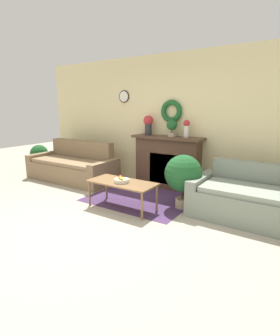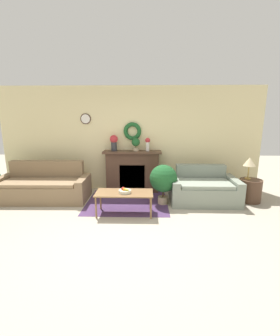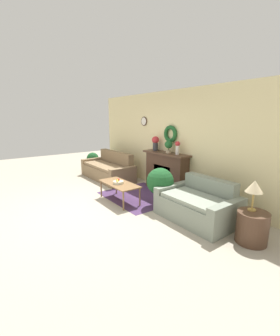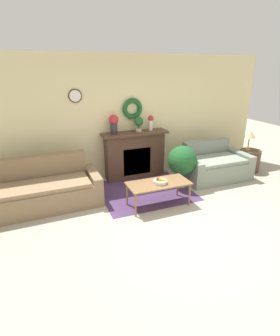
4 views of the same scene
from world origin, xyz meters
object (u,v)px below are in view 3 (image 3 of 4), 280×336
object	(u,v)px
fruit_bowl	(118,182)
table_lamp	(254,187)
vase_on_mantel_left	(155,142)
vase_on_mantel_right	(177,147)
fireplace	(166,172)
couch_left	(108,170)
side_table_by_loveseat	(252,227)
potted_plant_floor_by_couch	(93,160)
potted_plant_floor_by_loveseat	(160,182)
loveseat_right	(198,205)
potted_plant_on_mantel	(169,145)
coffee_table	(119,185)

from	to	relation	value
fruit_bowl	table_lamp	size ratio (longest dim) A/B	0.50
vase_on_mantel_left	vase_on_mantel_right	xyz separation A→B (m)	(0.86, 0.00, -0.04)
vase_on_mantel_right	fruit_bowl	bearing A→B (deg)	-107.12
fireplace	table_lamp	world-z (taller)	fireplace
couch_left	side_table_by_loveseat	bearing A→B (deg)	-1.17
side_table_by_loveseat	vase_on_mantel_left	distance (m)	3.48
potted_plant_floor_by_couch	potted_plant_floor_by_loveseat	bearing A→B (deg)	-3.58
fruit_bowl	couch_left	bearing A→B (deg)	157.83
couch_left	potted_plant_floor_by_loveseat	world-z (taller)	potted_plant_floor_by_loveseat
potted_plant_floor_by_couch	vase_on_mantel_right	bearing A→B (deg)	9.32
loveseat_right	fruit_bowl	size ratio (longest dim) A/B	6.08
couch_left	potted_plant_on_mantel	world-z (taller)	potted_plant_on_mantel
couch_left	loveseat_right	world-z (taller)	couch_left
fireplace	couch_left	distance (m)	2.21
fireplace	potted_plant_floor_by_loveseat	bearing A→B (deg)	-49.49
loveseat_right	fruit_bowl	xyz separation A→B (m)	(-1.75, -0.79, 0.20)
loveseat_right	fireplace	bearing A→B (deg)	158.22
fireplace	vase_on_mantel_right	xyz separation A→B (m)	(0.39, 0.01, 0.73)
couch_left	table_lamp	xyz separation A→B (m)	(4.81, 0.03, 0.62)
table_lamp	potted_plant_floor_by_couch	size ratio (longest dim) A/B	0.71
coffee_table	side_table_by_loveseat	world-z (taller)	side_table_by_loveseat
couch_left	potted_plant_on_mantel	size ratio (longest dim) A/B	6.45
fruit_bowl	side_table_by_loveseat	distance (m)	2.97
potted_plant_floor_by_couch	vase_on_mantel_left	bearing A→B (deg)	12.01
fireplace	table_lamp	xyz separation A→B (m)	(2.72, -0.62, 0.38)
potted_plant_on_mantel	potted_plant_floor_by_loveseat	distance (m)	1.29
loveseat_right	coffee_table	distance (m)	1.92
loveseat_right	vase_on_mantel_left	xyz separation A→B (m)	(-2.15, 0.69, 1.02)
vase_on_mantel_left	vase_on_mantel_right	world-z (taller)	vase_on_mantel_left
couch_left	coffee_table	world-z (taller)	couch_left
couch_left	side_table_by_loveseat	distance (m)	4.87
side_table_by_loveseat	loveseat_right	bearing A→B (deg)	-179.32
potted_plant_on_mantel	table_lamp	bearing A→B (deg)	-13.08
couch_left	vase_on_mantel_left	bearing A→B (deg)	21.23
couch_left	fireplace	bearing A→B (deg)	16.46
side_table_by_loveseat	potted_plant_on_mantel	xyz separation A→B (m)	(-2.69, 0.66, 1.02)
potted_plant_on_mantel	vase_on_mantel_left	bearing A→B (deg)	177.95
couch_left	vase_on_mantel_right	distance (m)	2.75
potted_plant_floor_by_couch	potted_plant_on_mantel	bearing A→B (deg)	9.79
fireplace	vase_on_mantel_right	distance (m)	0.83
table_lamp	vase_on_mantel_left	world-z (taller)	vase_on_mantel_left
vase_on_mantel_right	side_table_by_loveseat	bearing A→B (deg)	-15.89
vase_on_mantel_left	side_table_by_loveseat	bearing A→B (deg)	-11.82
vase_on_mantel_right	potted_plant_floor_by_loveseat	bearing A→B (deg)	-68.17
loveseat_right	table_lamp	xyz separation A→B (m)	(1.03, 0.06, 0.63)
couch_left	potted_plant_floor_by_couch	xyz separation A→B (m)	(-1.28, 0.04, 0.13)
potted_plant_floor_by_loveseat	potted_plant_floor_by_couch	bearing A→B (deg)	176.42
loveseat_right	potted_plant_floor_by_couch	size ratio (longest dim) A/B	2.15
potted_plant_floor_by_couch	potted_plant_floor_by_loveseat	xyz separation A→B (m)	(4.12, -0.26, 0.14)
side_table_by_loveseat	potted_plant_floor_by_couch	distance (m)	6.15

